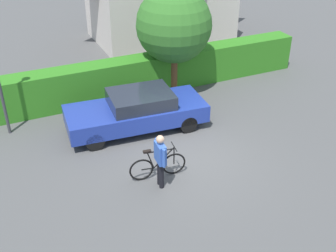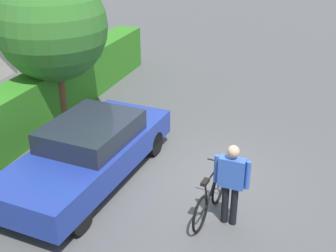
{
  "view_description": "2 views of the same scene",
  "coord_description": "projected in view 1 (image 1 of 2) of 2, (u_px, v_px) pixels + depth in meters",
  "views": [
    {
      "loc": [
        -4.81,
        -9.3,
        7.33
      ],
      "look_at": [
        -0.27,
        0.69,
        0.8
      ],
      "focal_mm": 44.78,
      "sensor_mm": 36.0,
      "label": 1
    },
    {
      "loc": [
        -7.68,
        -1.96,
        5.1
      ],
      "look_at": [
        0.18,
        0.75,
        1.09
      ],
      "focal_mm": 45.76,
      "sensor_mm": 36.0,
      "label": 2
    }
  ],
  "objects": [
    {
      "name": "parked_car_near",
      "position": [
        137.0,
        110.0,
        13.87
      ],
      "size": [
        4.72,
        2.16,
        1.32
      ],
      "color": "navy",
      "rests_on": "ground"
    },
    {
      "name": "ground_plane",
      "position": [
        185.0,
        157.0,
        12.74
      ],
      "size": [
        60.0,
        60.0,
        0.0
      ],
      "primitive_type": "plane",
      "color": "#4B4B4B"
    },
    {
      "name": "bicycle",
      "position": [
        158.0,
        166.0,
        11.72
      ],
      "size": [
        1.64,
        0.5,
        0.95
      ],
      "color": "black",
      "rests_on": "ground"
    },
    {
      "name": "tree_kerbside",
      "position": [
        174.0,
        25.0,
        15.37
      ],
      "size": [
        2.82,
        2.82,
        4.08
      ],
      "color": "brown",
      "rests_on": "ground"
    },
    {
      "name": "person_rider",
      "position": [
        160.0,
        157.0,
        11.09
      ],
      "size": [
        0.23,
        0.66,
        1.62
      ],
      "color": "black",
      "rests_on": "ground"
    },
    {
      "name": "hedge_row",
      "position": [
        131.0,
        77.0,
        16.08
      ],
      "size": [
        14.45,
        0.9,
        1.46
      ],
      "primitive_type": "cube",
      "color": "#2D751D",
      "rests_on": "ground"
    }
  ]
}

